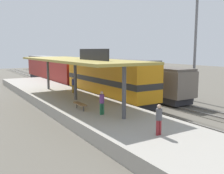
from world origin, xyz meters
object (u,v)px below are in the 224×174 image
Objects in this scene: platform_bench at (80,104)px; passenger_carriage_single at (53,69)px; locomotive at (107,79)px; person_waiting at (73,84)px; person_walking at (102,102)px; person_boarding at (159,118)px; freight_car at (148,81)px; light_mast at (196,22)px.

passenger_carriage_single reaches higher than platform_bench.
locomotive reaches higher than person_waiting.
locomotive is 9.76m from person_walking.
passenger_carriage_single reaches higher than person_boarding.
freight_car is at bearing -20.93° from person_waiting.
light_mast is 6.84× the size of person_waiting.
locomotive is at bearing 70.38° from person_boarding.
platform_bench is 0.99× the size of person_walking.
person_waiting is 1.00× the size of person_walking.
passenger_carriage_single is 32.09m from person_boarding.
freight_car reaches higher than person_waiting.
person_walking is at bearing -101.47° from passenger_carriage_single.
person_boarding is (-12.69, -8.61, -6.54)m from light_mast.
freight_car reaches higher than platform_bench.
passenger_carriage_single is 25.13m from light_mast.
freight_car is at bearing 129.69° from light_mast.
locomotive is at bearing 146.79° from light_mast.
light_mast is at bearing -33.21° from locomotive.
person_walking is (-5.31, -26.17, -0.46)m from passenger_carriage_single.
person_walking is (-9.91, -6.92, -0.12)m from freight_car.
person_waiting and person_walking have the same top height.
person_boarding is at bearing -96.11° from person_waiting.
locomotive is 0.72× the size of passenger_carriage_single.
person_waiting reaches higher than platform_bench.
freight_car is 7.02× the size of person_walking.
passenger_carriage_single is at bearing 78.75° from person_waiting.
person_waiting is (2.77, 7.69, 0.51)m from platform_bench.
light_mast is at bearing 3.47° from platform_bench.
person_waiting is (-11.03, 6.85, -6.54)m from light_mast.
passenger_carriage_single is at bearing 103.44° from freight_car.
light_mast is at bearing 13.16° from person_walking.
locomotive reaches higher than person_walking.
passenger_carriage_single is 11.70× the size of person_walking.
platform_bench is at bearing 98.14° from person_boarding.
locomotive is 1.23× the size of light_mast.
person_walking is at bearing 94.32° from person_boarding.
light_mast is 14.54m from person_waiting.
person_waiting is at bearing 159.07° from freight_car.
person_walking is (-13.11, -3.06, -6.54)m from light_mast.
person_boarding is at bearing -127.29° from freight_car.
person_waiting is at bearing 151.63° from locomotive.
locomotive is 14.57m from person_boarding.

